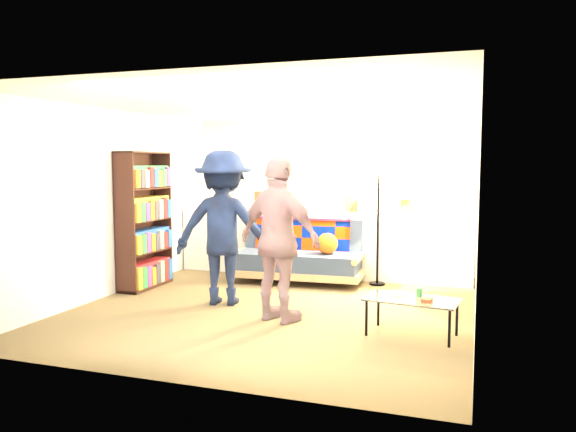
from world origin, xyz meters
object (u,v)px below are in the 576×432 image
Objects in this scene: bookshelf at (144,225)px; floor_lamp at (380,204)px; coffee_table at (413,301)px; person_left at (223,228)px; futon_sofa at (300,256)px; person_right at (279,239)px.

bookshelf is 1.16× the size of floor_lamp.
person_left is (-2.33, 0.60, 0.58)m from coffee_table.
person_right reaches higher than futon_sofa.
bookshelf reaches higher than person_left.
floor_lamp is 0.90× the size of person_right.
futon_sofa is at bearing 130.79° from coffee_table.
coffee_table is at bearing -161.53° from person_right.
person_right is at bearing -107.91° from floor_lamp.
coffee_table is at bearing 153.38° from person_left.
coffee_table is at bearing -49.21° from futon_sofa.
person_right is (0.91, -0.53, -0.04)m from person_left.
futon_sofa is 2.24m from bookshelf.
person_right is (-0.71, -2.19, -0.25)m from floor_lamp.
bookshelf reaches higher than coffee_table.
bookshelf is 1.00× the size of person_left.
person_left reaches higher than coffee_table.
futon_sofa is 1.07× the size of person_right.
futon_sofa is at bearing -57.35° from person_right.
person_left is (1.42, -0.47, 0.06)m from bookshelf.
person_right reaches higher than coffee_table.
bookshelf is at bearing 164.11° from coffee_table.
bookshelf is 3.27m from floor_lamp.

